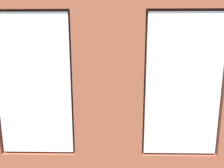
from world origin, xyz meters
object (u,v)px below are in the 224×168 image
object	(u,v)px
table_plant_small	(124,97)
remote_black	(108,101)
tv_flatscreen	(11,94)
potted_plant_foreground_right	(51,83)
cup_ceramic	(113,101)
potted_plant_by_left_couch	(170,102)
couch_left	(200,116)
potted_plant_between_couches	(143,121)
candle_jar	(116,102)
media_console	(13,117)
potted_plant_near_tv	(11,119)
potted_plant_corner_near_left	(178,85)
coffee_table	(113,104)
couch_by_window	(66,145)

from	to	relation	value
table_plant_small	remote_black	bearing A→B (deg)	4.84
tv_flatscreen	potted_plant_foreground_right	xyz separation A→B (m)	(-0.29, -2.38, -0.15)
cup_ceramic	potted_plant_by_left_couch	size ratio (longest dim) A/B	0.18
couch_left	potted_plant_between_couches	bearing A→B (deg)	-50.59
tv_flatscreen	potted_plant_foreground_right	distance (m)	2.40
candle_jar	media_console	world-z (taller)	candle_jar
potted_plant_near_tv	potted_plant_by_left_couch	bearing A→B (deg)	-148.29
potted_plant_corner_near_left	cup_ceramic	bearing A→B (deg)	33.79
media_console	couch_left	bearing A→B (deg)	179.35
couch_left	candle_jar	world-z (taller)	couch_left
coffee_table	potted_plant_by_left_couch	xyz separation A→B (m)	(-1.85, -0.55, -0.06)
remote_black	potted_plant_corner_near_left	world-z (taller)	potted_plant_corner_near_left
couch_left	potted_plant_foreground_right	xyz separation A→B (m)	(4.62, -2.44, 0.39)
couch_left	potted_plant_corner_near_left	size ratio (longest dim) A/B	1.67
remote_black	tv_flatscreen	bearing A→B (deg)	161.57
couch_left	potted_plant_between_couches	xyz separation A→B (m)	(1.70, 1.59, 0.46)
potted_plant_corner_near_left	remote_black	bearing A→B (deg)	30.42
couch_left	potted_plant_corner_near_left	bearing A→B (deg)	172.42
remote_black	potted_plant_by_left_couch	distance (m)	2.06
remote_black	potted_plant_near_tv	distance (m)	2.80
cup_ceramic	tv_flatscreen	xyz separation A→B (m)	(2.66, 0.81, 0.40)
couch_by_window	potted_plant_between_couches	bearing A→B (deg)	-177.75
couch_left	cup_ceramic	xyz separation A→B (m)	(2.25, -0.87, 0.14)
potted_plant_by_left_couch	remote_black	bearing A→B (deg)	12.34
candle_jar	potted_plant_near_tv	bearing A→B (deg)	38.84
couch_left	remote_black	bearing A→B (deg)	-115.77
couch_by_window	couch_left	world-z (taller)	same
couch_left	media_console	bearing A→B (deg)	-94.39
potted_plant_near_tv	potted_plant_by_left_couch	size ratio (longest dim) A/B	2.41
table_plant_small	potted_plant_by_left_couch	xyz separation A→B (m)	(-1.51, -0.40, -0.25)
couch_by_window	potted_plant_corner_near_left	size ratio (longest dim) A/B	1.55
cup_ceramic	potted_plant_between_couches	bearing A→B (deg)	102.67
potted_plant_foreground_right	potted_plant_corner_near_left	distance (m)	4.79
remote_black	potted_plant_foreground_right	distance (m)	2.67
cup_ceramic	potted_plant_between_couches	distance (m)	2.54
couch_left	candle_jar	bearing A→B (deg)	-112.69
couch_by_window	potted_plant_corner_near_left	xyz separation A→B (m)	(-3.23, -4.13, 0.32)
couch_left	potted_plant_foreground_right	bearing A→B (deg)	-121.56
couch_by_window	table_plant_small	size ratio (longest dim) A/B	7.31
couch_left	potted_plant_near_tv	xyz separation A→B (m)	(4.36, 1.03, 0.25)
couch_by_window	remote_black	xyz separation A→B (m)	(-0.65, -2.62, 0.11)
couch_left	coffee_table	distance (m)	2.41
candle_jar	tv_flatscreen	world-z (taller)	tv_flatscreen
tv_flatscreen	couch_by_window	bearing A→B (deg)	137.34
couch_by_window	candle_jar	bearing A→B (deg)	-110.77
couch_by_window	media_console	size ratio (longest dim) A/B	1.45
candle_jar	potted_plant_by_left_couch	bearing A→B (deg)	-159.03
potted_plant_near_tv	potted_plant_between_couches	distance (m)	2.73
cup_ceramic	potted_plant_corner_near_left	distance (m)	2.92
tv_flatscreen	potted_plant_near_tv	xyz separation A→B (m)	(-0.55, 1.09, -0.28)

